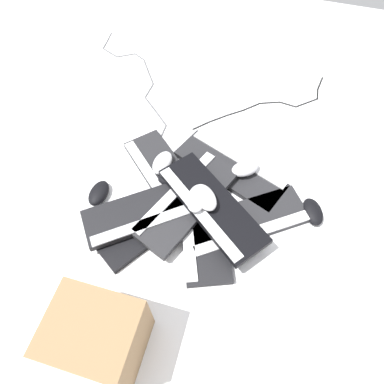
% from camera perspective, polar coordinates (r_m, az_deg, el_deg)
% --- Properties ---
extents(ground_plane, '(3.20, 3.20, 0.00)m').
position_cam_1_polar(ground_plane, '(1.22, 1.29, -4.64)').
color(ground_plane, white).
extents(keyboard_0, '(0.44, 0.38, 0.03)m').
position_cam_1_polar(keyboard_0, '(1.22, 8.95, -4.88)').
color(keyboard_0, '#232326').
rests_on(keyboard_0, ground).
extents(keyboard_1, '(0.46, 0.30, 0.03)m').
position_cam_1_polar(keyboard_1, '(1.33, 6.40, 3.81)').
color(keyboard_1, '#232326').
rests_on(keyboard_1, ground).
extents(keyboard_2, '(0.43, 0.41, 0.03)m').
position_cam_1_polar(keyboard_2, '(1.31, -4.45, 2.69)').
color(keyboard_2, '#232326').
rests_on(keyboard_2, ground).
extents(keyboard_3, '(0.36, 0.45, 0.03)m').
position_cam_1_polar(keyboard_3, '(1.22, -6.38, -4.22)').
color(keyboard_3, black).
rests_on(keyboard_3, ground).
extents(keyboard_4, '(0.30, 0.46, 0.03)m').
position_cam_1_polar(keyboard_4, '(1.20, 1.67, -5.25)').
color(keyboard_4, black).
rests_on(keyboard_4, ground).
extents(keyboard_5, '(0.30, 0.46, 0.03)m').
position_cam_1_polar(keyboard_5, '(1.21, -0.73, -1.45)').
color(keyboard_5, '#232326').
rests_on(keyboard_5, keyboard_4).
extents(keyboard_6, '(0.44, 0.39, 0.03)m').
position_cam_1_polar(keyboard_6, '(1.16, 3.23, -2.26)').
color(keyboard_6, black).
rests_on(keyboard_6, keyboard_5).
extents(keyboard_7, '(0.44, 0.39, 0.03)m').
position_cam_1_polar(keyboard_7, '(1.20, -7.33, -3.08)').
color(keyboard_7, black).
rests_on(keyboard_7, keyboard_3).
extents(mouse_0, '(0.13, 0.10, 0.04)m').
position_cam_1_polar(mouse_0, '(1.25, -3.19, 2.28)').
color(mouse_0, black).
rests_on(mouse_0, keyboard_2).
extents(mouse_1, '(0.07, 0.11, 0.04)m').
position_cam_1_polar(mouse_1, '(1.30, -15.27, -0.17)').
color(mouse_1, black).
rests_on(mouse_1, ground).
extents(mouse_2, '(0.07, 0.11, 0.04)m').
position_cam_1_polar(mouse_2, '(1.30, -4.95, 4.90)').
color(mouse_2, silver).
rests_on(mouse_2, keyboard_2).
extents(mouse_3, '(0.13, 0.12, 0.04)m').
position_cam_1_polar(mouse_3, '(1.29, 8.83, 3.89)').
color(mouse_3, '#B7B7BC').
rests_on(mouse_3, keyboard_1).
extents(mouse_4, '(0.11, 0.13, 0.04)m').
position_cam_1_polar(mouse_4, '(1.29, 19.48, -3.10)').
color(mouse_4, black).
rests_on(mouse_4, ground).
extents(mouse_5, '(0.12, 0.13, 0.04)m').
position_cam_1_polar(mouse_5, '(1.14, 2.20, -0.89)').
color(mouse_5, silver).
rests_on(mouse_5, keyboard_6).
extents(mouse_6, '(0.07, 0.11, 0.04)m').
position_cam_1_polar(mouse_6, '(1.14, 0.87, -1.04)').
color(mouse_6, silver).
rests_on(mouse_6, keyboard_6).
extents(cable_0, '(0.51, 0.63, 0.01)m').
position_cam_1_polar(cable_0, '(1.75, -9.17, 18.76)').
color(cable_0, '#59595B').
rests_on(cable_0, ground).
extents(cable_1, '(0.50, 0.50, 0.01)m').
position_cam_1_polar(cable_1, '(1.61, 12.75, 13.99)').
color(cable_1, black).
rests_on(cable_1, ground).
extents(cardboard_box, '(0.23, 0.20, 0.23)m').
position_cam_1_polar(cardboard_box, '(1.01, -15.34, -22.21)').
color(cardboard_box, olive).
rests_on(cardboard_box, ground).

